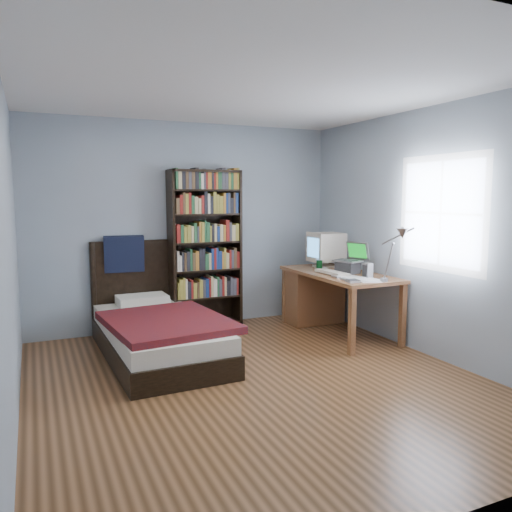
% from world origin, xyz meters
% --- Properties ---
extents(room, '(4.20, 4.24, 2.50)m').
position_xyz_m(room, '(0.03, -0.00, 1.25)').
color(room, '#4A2D15').
rests_on(room, ground).
extents(desk, '(0.75, 1.57, 0.73)m').
position_xyz_m(desk, '(1.51, 1.44, 0.42)').
color(desk, brown).
rests_on(desk, floor).
extents(crt_monitor, '(0.39, 0.37, 0.44)m').
position_xyz_m(crt_monitor, '(1.59, 1.44, 0.98)').
color(crt_monitor, beige).
rests_on(crt_monitor, desk).
extents(laptop, '(0.37, 0.35, 0.36)m').
position_xyz_m(laptop, '(1.58, 0.93, 0.83)').
color(laptop, '#2D2D30').
rests_on(laptop, desk).
extents(desk_lamp, '(0.23, 0.50, 0.59)m').
position_xyz_m(desk_lamp, '(1.46, -0.07, 1.21)').
color(desk_lamp, '#99999E').
rests_on(desk_lamp, desk).
extents(keyboard, '(0.20, 0.47, 0.04)m').
position_xyz_m(keyboard, '(1.37, 0.95, 0.75)').
color(keyboard, beige).
rests_on(keyboard, desk).
extents(speaker, '(0.09, 0.09, 0.16)m').
position_xyz_m(speaker, '(1.58, 0.57, 0.81)').
color(speaker, gray).
rests_on(speaker, desk).
extents(soda_can, '(0.07, 0.07, 0.13)m').
position_xyz_m(soda_can, '(1.38, 1.24, 0.79)').
color(soda_can, '#073717').
rests_on(soda_can, desk).
extents(mouse, '(0.06, 0.10, 0.03)m').
position_xyz_m(mouse, '(1.47, 1.28, 0.75)').
color(mouse, silver).
rests_on(mouse, desk).
extents(phone_silver, '(0.07, 0.11, 0.02)m').
position_xyz_m(phone_silver, '(1.27, 0.72, 0.74)').
color(phone_silver, '#B7B7BB').
rests_on(phone_silver, desk).
extents(phone_grey, '(0.06, 0.10, 0.02)m').
position_xyz_m(phone_grey, '(1.26, 0.54, 0.74)').
color(phone_grey, gray).
rests_on(phone_grey, desk).
extents(external_drive, '(0.13, 0.13, 0.02)m').
position_xyz_m(external_drive, '(1.26, 0.39, 0.74)').
color(external_drive, gray).
rests_on(external_drive, desk).
extents(bookshelf, '(0.87, 0.30, 1.93)m').
position_xyz_m(bookshelf, '(0.18, 1.94, 0.97)').
color(bookshelf, black).
rests_on(bookshelf, floor).
extents(bed, '(1.19, 2.10, 1.16)m').
position_xyz_m(bed, '(-0.63, 1.13, 0.26)').
color(bed, black).
rests_on(bed, floor).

